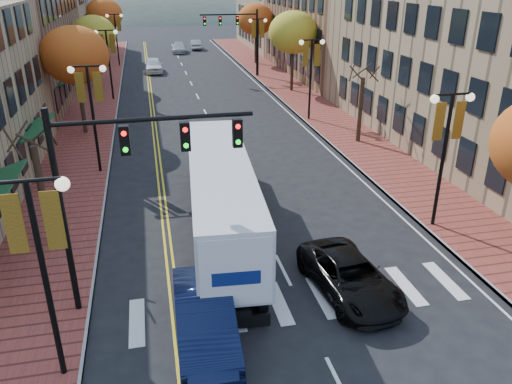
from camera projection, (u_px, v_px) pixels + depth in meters
ground at (317, 338)px, 15.62m from camera, size 200.00×200.00×0.00m
sidewalk_left at (95, 104)px, 42.85m from camera, size 4.00×85.00×0.15m
sidewalk_right at (296, 94)px, 46.39m from camera, size 4.00×85.00×0.15m
building_left_far at (43, 20)px, 64.86m from camera, size 12.00×26.00×9.50m
building_right_mid at (356, 27)px, 54.75m from camera, size 15.00×24.00×10.00m
building_right_far at (298, 9)px, 74.21m from camera, size 15.00×20.00×11.00m
tree_left_a at (43, 196)px, 20.09m from camera, size 0.28×0.28×4.20m
tree_left_b at (75, 55)px, 33.09m from camera, size 4.48×4.48×7.21m
tree_left_c at (94, 34)px, 47.54m from camera, size 4.16×4.16×6.69m
tree_left_d at (104, 14)px, 63.40m from camera, size 4.61×4.61×7.42m
tree_right_b at (360, 110)px, 32.56m from camera, size 0.28×0.28×4.20m
tree_right_c at (293, 32)px, 45.56m from camera, size 4.48×4.48×7.21m
tree_right_d at (256, 19)px, 59.92m from camera, size 4.35×4.35×7.00m
lamp_left_a at (38, 244)px, 12.41m from camera, size 1.96×0.36×6.05m
lamp_left_b at (91, 99)px, 26.70m from camera, size 1.96×0.36×6.05m
lamp_left_c at (108, 51)px, 42.78m from camera, size 1.96×0.36×6.05m
lamp_left_d at (116, 30)px, 58.87m from camera, size 1.96×0.36×6.05m
lamp_right_a at (447, 135)px, 20.72m from camera, size 1.96×0.36×6.05m
lamp_right_b at (311, 64)px, 36.80m from camera, size 1.96×0.36×6.05m
lamp_right_c at (258, 36)px, 52.88m from camera, size 1.96×0.36×6.05m
traffic_mast_near at (122, 171)px, 15.23m from camera, size 6.10×0.35×7.00m
traffic_mast_far at (239, 30)px, 52.22m from camera, size 6.10×0.34×7.00m
semi_truck at (219, 186)px, 21.27m from camera, size 3.44×14.77×3.66m
navy_sedan at (205, 318)px, 15.22m from camera, size 1.88×5.06×1.65m
black_suv at (350, 277)px, 17.53m from camera, size 2.82×5.15×1.37m
car_far_white at (153, 65)px, 56.69m from camera, size 1.97×4.76×1.61m
car_far_silver at (179, 48)px, 70.73m from camera, size 2.40×4.95×1.39m
car_far_oncoming at (196, 45)px, 73.78m from camera, size 1.55×4.16×1.36m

